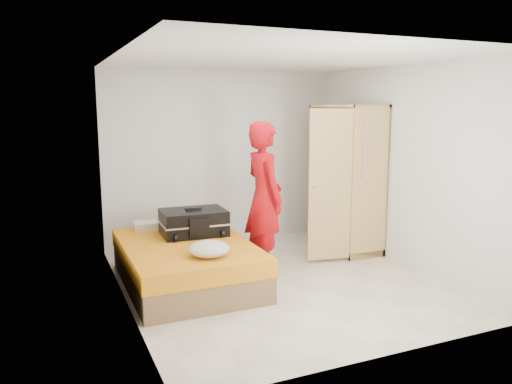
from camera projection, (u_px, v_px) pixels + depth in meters
name	position (u px, v px, depth m)	size (l,w,h in m)	color
room	(281.00, 174.00, 5.79)	(4.00, 4.02, 2.60)	beige
bed	(187.00, 263.00, 5.88)	(1.42, 2.02, 0.50)	brown
wardrobe	(344.00, 182.00, 7.19)	(1.16, 1.20, 2.10)	tan
person	(264.00, 198.00, 6.22)	(0.69, 0.45, 1.90)	#B50E0B
suitcase	(194.00, 222.00, 6.19)	(0.82, 0.63, 0.34)	black
round_cushion	(209.00, 249.00, 5.30)	(0.43, 0.43, 0.17)	beige
pillow	(154.00, 225.00, 6.52)	(0.50, 0.26, 0.09)	beige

